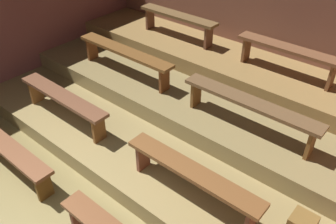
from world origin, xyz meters
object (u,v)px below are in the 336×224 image
at_px(bench_lower_right, 192,175).
at_px(bench_middle_right, 250,105).
at_px(bench_lower_left, 63,99).
at_px(bench_middle_left, 125,54).
at_px(bench_upper_left, 178,19).
at_px(bench_upper_right, 288,52).

height_order(bench_lower_right, bench_middle_right, bench_middle_right).
bearing_deg(bench_lower_left, bench_middle_right, 28.20).
xyz_separation_m(bench_lower_right, bench_middle_left, (-2.47, 1.32, 0.28)).
distance_m(bench_middle_right, bench_upper_left, 2.70).
height_order(bench_middle_left, bench_upper_left, bench_upper_left).
distance_m(bench_lower_left, bench_upper_left, 2.71).
xyz_separation_m(bench_lower_left, bench_middle_right, (2.47, 1.32, 0.28)).
bearing_deg(bench_upper_right, bench_middle_right, -85.41).
distance_m(bench_lower_left, bench_middle_left, 1.35).
height_order(bench_middle_right, bench_upper_left, bench_upper_left).
bearing_deg(bench_upper_left, bench_middle_left, -94.59).
bearing_deg(bench_middle_right, bench_middle_left, 180.00).
height_order(bench_middle_left, bench_middle_right, same).
height_order(bench_lower_left, bench_lower_right, same).
distance_m(bench_lower_left, bench_lower_right, 2.49).
distance_m(bench_lower_left, bench_upper_right, 3.59).
bearing_deg(bench_lower_left, bench_middle_left, 88.81).
xyz_separation_m(bench_middle_right, bench_upper_right, (-0.11, 1.32, 0.27)).
xyz_separation_m(bench_lower_left, bench_upper_left, (0.13, 2.65, 0.56)).
height_order(bench_middle_right, bench_upper_right, bench_upper_right).
bearing_deg(bench_lower_left, bench_upper_right, 48.26).
bearing_deg(bench_upper_left, bench_lower_left, -92.90).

